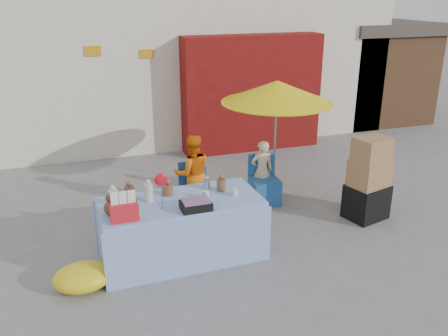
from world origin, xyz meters
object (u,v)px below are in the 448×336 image
object	(u,v)px
chair_left	(195,199)
vendor_beige	(262,171)
chair_right	(264,189)
market_table	(181,228)
vendor_orange	(193,173)
umbrella	(277,92)
box_stack	(368,182)

from	to	relation	value
chair_left	vendor_beige	xyz separation A→B (m)	(1.25, 0.13, 0.29)
chair_left	chair_right	size ratio (longest dim) A/B	1.00
market_table	chair_left	xyz separation A→B (m)	(0.55, 1.27, -0.19)
chair_right	vendor_orange	xyz separation A→B (m)	(-1.25, 0.13, 0.41)
market_table	vendor_orange	size ratio (longest dim) A/B	1.71
vendor_beige	umbrella	xyz separation A→B (m)	(0.30, 0.15, 1.34)
vendor_orange	box_stack	xyz separation A→B (m)	(2.60, -1.20, -0.02)
vendor_orange	vendor_beige	world-z (taller)	vendor_orange
chair_left	chair_right	world-z (taller)	same
chair_right	vendor_beige	xyz separation A→B (m)	(-0.00, 0.13, 0.29)
vendor_orange	chair_right	bearing A→B (deg)	177.76
chair_right	vendor_orange	bearing A→B (deg)	177.76
chair_left	box_stack	size ratio (longest dim) A/B	0.61
chair_right	chair_left	bearing A→B (deg)	-176.12
umbrella	market_table	bearing A→B (deg)	-143.58
market_table	chair_left	distance (m)	1.40
market_table	chair_left	bearing A→B (deg)	64.73
chair_right	vendor_orange	world-z (taller)	vendor_orange
chair_left	vendor_orange	bearing A→B (deg)	94.34
chair_left	umbrella	bearing A→B (deg)	14.28
vendor_beige	umbrella	size ratio (longest dim) A/B	0.53
market_table	box_stack	bearing A→B (deg)	2.08
chair_left	market_table	bearing A→B (deg)	-109.74
chair_left	vendor_beige	distance (m)	1.29
market_table	chair_left	size ratio (longest dim) A/B	2.66
chair_right	umbrella	size ratio (longest dim) A/B	0.41
vendor_orange	chair_left	bearing A→B (deg)	94.34
umbrella	box_stack	size ratio (longest dim) A/B	1.51
market_table	umbrella	bearing A→B (deg)	34.78
umbrella	box_stack	xyz separation A→B (m)	(1.05, -1.35, -1.25)
market_table	vendor_beige	xyz separation A→B (m)	(1.80, 1.40, 0.11)
chair_right	vendor_orange	distance (m)	1.32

